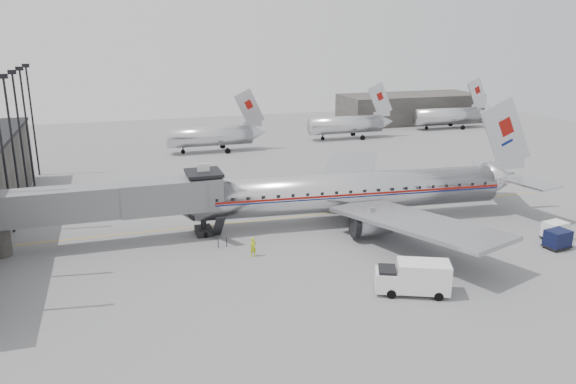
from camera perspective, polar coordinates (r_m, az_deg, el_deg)
name	(u,v)px	position (r m, az deg, el deg)	size (l,w,h in m)	color
ground	(304,236)	(55.59, 1.60, -4.54)	(160.00, 160.00, 0.00)	slate
hangar	(409,108)	(126.60, 12.23, 8.33)	(30.00, 12.00, 6.00)	#363431
apron_line	(312,215)	(61.85, 2.42, -2.35)	(0.15, 60.00, 0.01)	gold
jet_bridge	(124,201)	(55.01, -16.31, -0.84)	(21.00, 6.20, 7.10)	slate
floodlight_masts	(7,145)	(63.99, -26.61, 4.30)	(0.90, 42.25, 15.25)	black
distant_aircraft_near	(211,136)	(93.91, -7.83, 5.70)	(16.39, 3.20, 10.26)	silver
distant_aircraft_mid	(347,124)	(105.03, 5.99, 6.89)	(16.39, 3.20, 10.26)	silver
distant_aircraft_far	(448,115)	(119.84, 15.91, 7.52)	(16.39, 3.20, 10.26)	silver
airliner	(356,191)	(59.56, 6.91, 0.05)	(40.55, 37.44, 12.82)	silver
service_van	(414,277)	(44.65, 12.63, -8.43)	(6.00, 4.23, 2.64)	white
baggage_cart_navy	(558,239)	(58.05, 25.70, -4.31)	(2.49, 2.04, 1.77)	black
baggage_cart_white	(555,230)	(60.39, 25.49, -3.52)	(2.50, 2.07, 1.76)	white
ramp_worker	(253,247)	(50.70, -3.55, -5.60)	(0.65, 0.43, 1.78)	#BBD419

